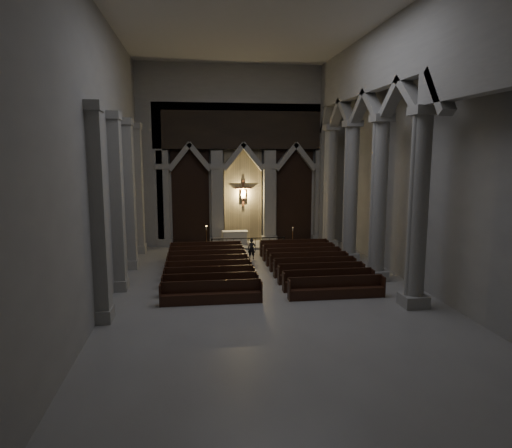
# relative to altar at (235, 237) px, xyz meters

# --- Properties ---
(room) EXTENTS (24.00, 24.10, 12.00)m
(room) POSITION_rel_altar_xyz_m (0.68, -10.73, 7.01)
(room) COLOR gray
(room) RESTS_ON ground
(sanctuary_wall) EXTENTS (14.00, 0.77, 12.00)m
(sanctuary_wall) POSITION_rel_altar_xyz_m (0.68, 0.81, 6.02)
(sanctuary_wall) COLOR gray
(sanctuary_wall) RESTS_ON ground
(right_arcade) EXTENTS (1.00, 24.00, 12.00)m
(right_arcade) POSITION_rel_altar_xyz_m (6.18, -9.40, 7.23)
(right_arcade) COLOR gray
(right_arcade) RESTS_ON ground
(left_pilasters) EXTENTS (0.60, 13.00, 8.03)m
(left_pilasters) POSITION_rel_altar_xyz_m (-6.07, -7.23, 3.32)
(left_pilasters) COLOR gray
(left_pilasters) RESTS_ON ground
(sanctuary_step) EXTENTS (8.50, 2.60, 0.15)m
(sanctuary_step) POSITION_rel_altar_xyz_m (0.68, -0.13, -0.52)
(sanctuary_step) COLOR gray
(sanctuary_step) RESTS_ON ground
(altar) EXTENTS (1.73, 0.69, 0.88)m
(altar) POSITION_rel_altar_xyz_m (0.00, 0.00, 0.00)
(altar) COLOR beige
(altar) RESTS_ON sanctuary_step
(altar_rail) EXTENTS (4.71, 0.09, 0.92)m
(altar_rail) POSITION_rel_altar_xyz_m (0.68, -1.93, 0.02)
(altar_rail) COLOR black
(altar_rail) RESTS_ON ground
(candle_stand_left) EXTENTS (0.28, 0.28, 1.63)m
(candle_stand_left) POSITION_rel_altar_xyz_m (-1.94, -1.24, -0.15)
(candle_stand_left) COLOR #925F2C
(candle_stand_left) RESTS_ON ground
(candle_stand_right) EXTENTS (0.24, 0.24, 1.41)m
(candle_stand_right) POSITION_rel_altar_xyz_m (3.73, -1.17, -0.21)
(candle_stand_right) COLOR #925F2C
(candle_stand_right) RESTS_ON ground
(pews) EXTENTS (9.66, 8.99, 0.95)m
(pews) POSITION_rel_altar_xyz_m (0.68, -7.51, -0.29)
(pews) COLOR black
(pews) RESTS_ON ground
(worshipper) EXTENTS (0.52, 0.42, 1.22)m
(worshipper) POSITION_rel_altar_xyz_m (0.65, -3.94, 0.02)
(worshipper) COLOR black
(worshipper) RESTS_ON ground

